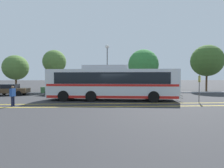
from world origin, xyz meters
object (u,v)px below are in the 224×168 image
at_px(parked_car_0, 11,90).
at_px(pedestrian_0, 13,95).
at_px(tree_0, 143,65).
at_px(tree_3, 207,61).
at_px(street_lamp, 107,56).
at_px(tree_2, 54,62).
at_px(tree_1, 16,68).
at_px(transit_bus, 112,83).
at_px(bus_stop_sign, 199,85).
at_px(parked_car_1, 60,89).

distance_m(parked_car_0, pedestrian_0, 9.58).
height_order(tree_0, tree_3, tree_3).
height_order(street_lamp, tree_2, street_lamp).
distance_m(street_lamp, tree_1, 14.98).
bearing_deg(transit_bus, bus_stop_sign, 83.08).
distance_m(pedestrian_0, tree_0, 19.18).
height_order(bus_stop_sign, tree_3, tree_3).
distance_m(parked_car_1, tree_0, 13.21).
distance_m(bus_stop_sign, tree_0, 12.72).
bearing_deg(tree_0, tree_2, 178.51).
relative_size(pedestrian_0, street_lamp, 0.23).
distance_m(pedestrian_0, bus_stop_sign, 15.44).
height_order(parked_car_0, street_lamp, street_lamp).
height_order(tree_1, tree_3, tree_3).
bearing_deg(tree_2, street_lamp, -15.80).
bearing_deg(tree_0, transit_bus, -117.66).
relative_size(transit_bus, bus_stop_sign, 5.24).
xyz_separation_m(parked_car_1, tree_2, (-2.13, 5.43, 3.87)).
distance_m(parked_car_1, bus_stop_sign, 15.64).
bearing_deg(tree_1, transit_bus, -38.69).
bearing_deg(bus_stop_sign, tree_2, -121.43).
bearing_deg(bus_stop_sign, parked_car_1, -110.54).
bearing_deg(tree_2, parked_car_1, -68.63).
bearing_deg(bus_stop_sign, street_lamp, -135.83).
bearing_deg(tree_1, bus_stop_sign, -31.43).
bearing_deg(tree_2, transit_bus, -52.04).
bearing_deg(street_lamp, pedestrian_0, -122.94).
bearing_deg(pedestrian_0, parked_car_1, 1.70).
height_order(bus_stop_sign, tree_0, tree_0).
distance_m(parked_car_0, tree_1, 7.61).
bearing_deg(pedestrian_0, parked_car_0, 39.65).
bearing_deg(parked_car_0, pedestrian_0, 25.89).
distance_m(transit_bus, tree_3, 18.50).
bearing_deg(tree_2, parked_car_0, -125.43).
bearing_deg(bus_stop_sign, tree_3, 153.20).
xyz_separation_m(bus_stop_sign, tree_0, (-2.18, 12.24, 2.66)).
distance_m(parked_car_0, tree_2, 7.72).
bearing_deg(tree_3, street_lamp, -174.99).
distance_m(transit_bus, street_lamp, 9.17).
bearing_deg(bus_stop_sign, parked_car_0, -103.11).
relative_size(pedestrian_0, tree_3, 0.22).
distance_m(parked_car_1, tree_1, 11.13).
relative_size(transit_bus, tree_1, 2.21).
bearing_deg(street_lamp, tree_0, 18.82).
xyz_separation_m(parked_car_0, tree_0, (17.68, 5.06, 3.49)).
xyz_separation_m(transit_bus, tree_3, (15.38, 9.81, 3.10)).
relative_size(transit_bus, pedestrian_0, 8.09).
height_order(parked_car_1, street_lamp, street_lamp).
height_order(transit_bus, tree_2, tree_2).
distance_m(parked_car_1, tree_2, 7.00).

